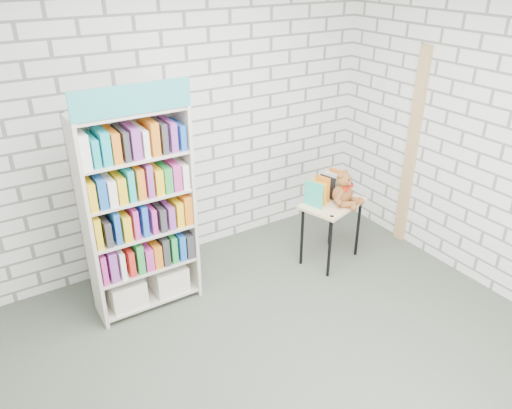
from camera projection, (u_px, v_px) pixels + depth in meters
ground at (285, 369)px, 3.86m from camera, size 4.50×4.50×0.00m
room_shell at (293, 152)px, 3.05m from camera, size 4.52×4.02×2.81m
bookshelf at (139, 212)px, 4.18m from camera, size 0.91×0.35×2.04m
display_table at (332, 210)px, 4.97m from camera, size 0.71×0.59×0.67m
table_books at (325, 188)px, 4.93m from camera, size 0.47×0.31×0.26m
teddy_bear at (344, 191)px, 4.84m from camera, size 0.32×0.31×0.34m
door_trim at (412, 150)px, 5.15m from camera, size 0.05×0.12×2.10m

